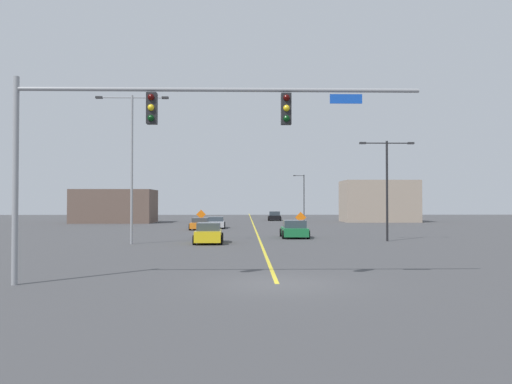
% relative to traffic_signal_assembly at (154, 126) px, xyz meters
% --- Properties ---
extents(ground, '(196.05, 196.05, 0.00)m').
position_rel_traffic_signal_assembly_xyz_m(ground, '(4.13, 0.01, -5.31)').
color(ground, '#444447').
extents(road_centre_stripe, '(0.16, 108.92, 0.01)m').
position_rel_traffic_signal_assembly_xyz_m(road_centre_stripe, '(4.13, 54.47, -5.31)').
color(road_centre_stripe, yellow).
rests_on(road_centre_stripe, ground).
extents(traffic_signal_assembly, '(13.68, 0.44, 6.96)m').
position_rel_traffic_signal_assembly_xyz_m(traffic_signal_assembly, '(0.00, 0.00, 0.00)').
color(traffic_signal_assembly, gray).
rests_on(traffic_signal_assembly, ground).
extents(street_lamp_far_right, '(1.95, 0.24, 7.57)m').
position_rel_traffic_signal_assembly_xyz_m(street_lamp_far_right, '(13.19, 71.16, -1.11)').
color(street_lamp_far_right, black).
rests_on(street_lamp_far_right, ground).
extents(street_lamp_far_left, '(3.90, 0.24, 7.13)m').
position_rel_traffic_signal_assembly_xyz_m(street_lamp_far_left, '(13.17, 18.92, -0.99)').
color(street_lamp_far_left, black).
rests_on(street_lamp_far_left, ground).
extents(street_lamp_mid_right, '(4.82, 0.24, 9.87)m').
position_rel_traffic_signal_assembly_xyz_m(street_lamp_mid_right, '(-4.44, 16.78, 0.51)').
color(street_lamp_mid_right, gray).
rests_on(street_lamp_mid_right, ground).
extents(construction_sign_median_far, '(1.20, 0.07, 1.85)m').
position_rel_traffic_signal_assembly_xyz_m(construction_sign_median_far, '(-2.47, 47.63, -4.15)').
color(construction_sign_median_far, orange).
rests_on(construction_sign_median_far, ground).
extents(construction_sign_left_shoulder, '(1.09, 0.14, 1.83)m').
position_rel_traffic_signal_assembly_xyz_m(construction_sign_left_shoulder, '(8.55, 32.90, -4.15)').
color(construction_sign_left_shoulder, orange).
rests_on(construction_sign_left_shoulder, ground).
extents(car_yellow_far, '(2.02, 3.97, 1.38)m').
position_rel_traffic_signal_assembly_xyz_m(car_yellow_far, '(0.61, 17.44, -4.67)').
color(car_yellow_far, gold).
rests_on(car_yellow_far, ground).
extents(car_black_near, '(2.07, 4.06, 1.40)m').
position_rel_traffic_signal_assembly_xyz_m(car_black_near, '(7.61, 60.96, -4.65)').
color(car_black_near, black).
rests_on(car_black_near, ground).
extents(car_silver_approaching, '(2.30, 4.66, 1.21)m').
position_rel_traffic_signal_assembly_xyz_m(car_silver_approaching, '(-0.13, 37.94, -4.75)').
color(car_silver_approaching, '#B7BABF').
rests_on(car_silver_approaching, ground).
extents(car_orange_passing, '(1.99, 3.94, 1.20)m').
position_rel_traffic_signal_assembly_xyz_m(car_orange_passing, '(-1.48, 34.93, -4.75)').
color(car_orange_passing, orange).
rests_on(car_orange_passing, ground).
extents(car_green_distant, '(2.12, 4.03, 1.37)m').
position_rel_traffic_signal_assembly_xyz_m(car_green_distant, '(6.92, 22.61, -4.68)').
color(car_green_distant, '#196B38').
rests_on(car_green_distant, ground).
extents(roadside_building_west, '(10.62, 6.79, 4.51)m').
position_rel_traffic_signal_assembly_xyz_m(roadside_building_west, '(-14.68, 52.89, -3.06)').
color(roadside_building_west, brown).
rests_on(roadside_building_west, ground).
extents(roadside_building_east, '(10.31, 6.34, 5.87)m').
position_rel_traffic_signal_assembly_xyz_m(roadside_building_east, '(22.17, 55.20, -2.38)').
color(roadside_building_east, gray).
rests_on(roadside_building_east, ground).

